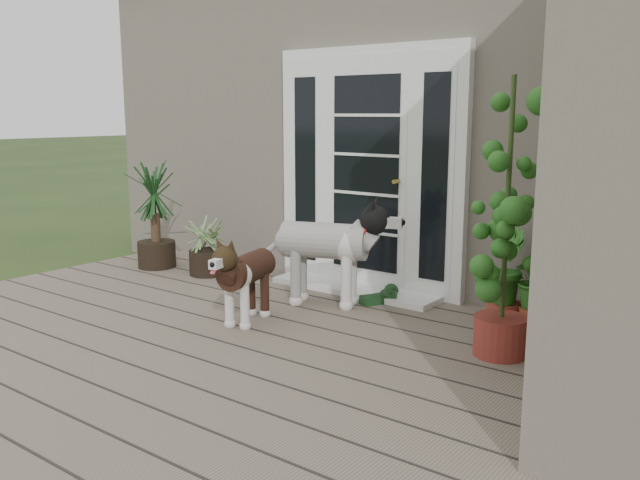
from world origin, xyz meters
The scene contains 14 objects.
deck centered at (0.00, 0.40, 0.06)m, with size 6.20×4.60×0.12m, color #6B5B4C.
house_main centered at (0.00, 4.65, 1.55)m, with size 7.40×4.00×3.10m, color #665E54.
door_unit centered at (-0.20, 2.60, 1.19)m, with size 1.90×0.14×2.15m, color white.
door_step centered at (-0.20, 2.40, 0.14)m, with size 1.60×0.40×0.05m, color white.
brindle_dog centered at (-0.35, 1.17, 0.42)m, with size 0.31×0.73×0.61m, color #3B2015, non-canonical shape.
white_dog centered at (-0.17, 1.90, 0.52)m, with size 0.41×0.95×0.79m, color beige, non-canonical shape.
spider_plant centered at (-1.72, 2.06, 0.45)m, with size 0.61×0.61×0.65m, color #81965C, non-canonical shape.
yucca centered at (-2.38, 1.96, 0.65)m, with size 0.74×0.74×1.07m, color #113419, non-canonical shape.
herb_a centered at (1.46, 2.34, 0.37)m, with size 0.40×0.40×0.51m, color #185016.
herb_b centered at (1.22, 2.33, 0.38)m, with size 0.34×0.34×0.51m, color #1B4D16.
herb_c centered at (1.84, 2.40, 0.42)m, with size 0.38×0.38×0.60m, color #1A5418.
sapling centered at (1.46, 1.65, 1.06)m, with size 0.55×0.55×1.87m, color #19581F, non-canonical shape.
clog_left centered at (0.20, 2.35, 0.17)m, with size 0.15×0.32×0.10m, color #163718, non-canonical shape.
clog_right centered at (0.17, 2.19, 0.17)m, with size 0.15×0.32×0.10m, color #163717, non-canonical shape.
Camera 1 is at (3.03, -2.41, 1.70)m, focal length 37.43 mm.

